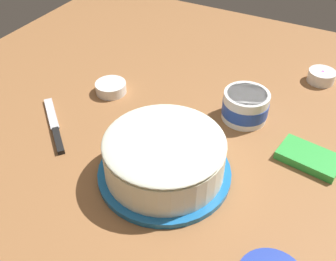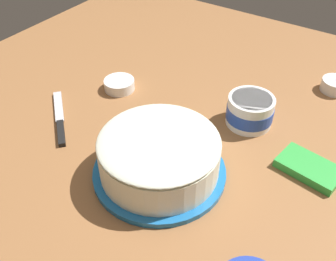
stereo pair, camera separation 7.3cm
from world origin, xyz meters
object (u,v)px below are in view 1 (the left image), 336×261
at_px(frosted_cake, 164,157).
at_px(sprinkle_bowl_pink, 111,87).
at_px(spreading_knife, 55,129).
at_px(candy_box_lower, 309,158).
at_px(frosting_tub, 245,105).
at_px(sprinkle_bowl_rainbow, 321,76).

xyz_separation_m(frosted_cake, sprinkle_bowl_pink, (-0.29, 0.22, -0.04)).
distance_m(spreading_knife, candy_box_lower, 0.63).
bearing_deg(sprinkle_bowl_pink, frosting_tub, 9.82).
bearing_deg(spreading_knife, frosted_cake, -0.46).
xyz_separation_m(sprinkle_bowl_pink, sprinkle_bowl_rainbow, (0.53, 0.34, 0.00)).
height_order(frosting_tub, sprinkle_bowl_pink, frosting_tub).
bearing_deg(frosting_tub, candy_box_lower, -24.20).
xyz_separation_m(frosting_tub, sprinkle_bowl_pink, (-0.38, -0.07, -0.02)).
xyz_separation_m(sprinkle_bowl_pink, candy_box_lower, (0.57, -0.02, -0.01)).
xyz_separation_m(frosted_cake, frosting_tub, (0.09, 0.28, -0.01)).
xyz_separation_m(frosting_tub, candy_box_lower, (0.19, -0.09, -0.03)).
relative_size(frosting_tub, sprinkle_bowl_pink, 1.37).
bearing_deg(sprinkle_bowl_pink, frosted_cake, -36.33).
xyz_separation_m(sprinkle_bowl_rainbow, candy_box_lower, (0.04, -0.36, -0.01)).
relative_size(frosted_cake, frosting_tub, 2.48).
relative_size(frosted_cake, candy_box_lower, 2.15).
bearing_deg(sprinkle_bowl_rainbow, frosted_cake, -112.84).
bearing_deg(sprinkle_bowl_pink, sprinkle_bowl_rainbow, 33.08).
distance_m(sprinkle_bowl_rainbow, candy_box_lower, 0.37).
relative_size(frosting_tub, sprinkle_bowl_rainbow, 1.52).
bearing_deg(frosting_tub, spreading_knife, -145.80).
bearing_deg(frosted_cake, sprinkle_bowl_pink, 143.67).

